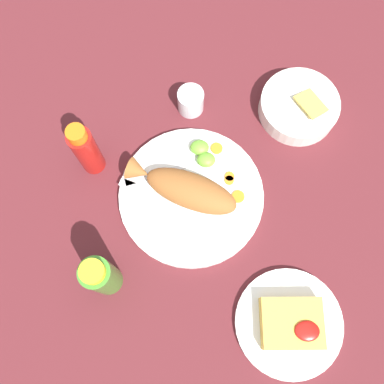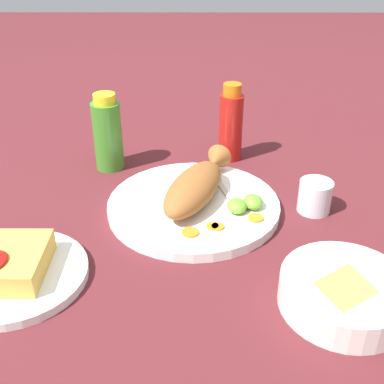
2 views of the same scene
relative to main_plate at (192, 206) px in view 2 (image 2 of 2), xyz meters
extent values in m
plane|color=#561E23|center=(0.00, 0.00, -0.01)|extent=(4.00, 4.00, 0.00)
cylinder|color=white|center=(0.00, 0.00, 0.00)|extent=(0.31, 0.31, 0.02)
ellipsoid|color=#935628|center=(0.00, 0.00, 0.04)|extent=(0.21, 0.15, 0.06)
cone|color=#935628|center=(-0.11, 0.04, 0.04)|extent=(0.06, 0.06, 0.05)
cube|color=silver|center=(-0.04, -0.02, 0.01)|extent=(0.11, 0.05, 0.00)
cube|color=silver|center=(-0.12, 0.02, 0.01)|extent=(0.07, 0.04, 0.00)
cube|color=silver|center=(-0.02, 0.06, 0.01)|extent=(0.11, 0.04, 0.00)
cube|color=silver|center=(-0.11, 0.04, 0.01)|extent=(0.07, 0.04, 0.00)
cylinder|color=orange|center=(0.10, -0.01, 0.01)|extent=(0.03, 0.03, 0.00)
cylinder|color=orange|center=(0.08, 0.04, 0.01)|extent=(0.02, 0.02, 0.00)
cylinder|color=orange|center=(0.08, 0.03, 0.01)|extent=(0.02, 0.02, 0.00)
cylinder|color=orange|center=(0.06, 0.11, 0.01)|extent=(0.03, 0.03, 0.00)
ellipsoid|color=#6BB233|center=(0.03, 0.08, 0.02)|extent=(0.04, 0.03, 0.02)
ellipsoid|color=#6BB233|center=(0.02, 0.11, 0.02)|extent=(0.04, 0.04, 0.02)
cylinder|color=#B21914|center=(-0.22, 0.08, 0.06)|extent=(0.05, 0.05, 0.14)
cylinder|color=orange|center=(-0.22, 0.08, 0.15)|extent=(0.04, 0.04, 0.03)
cylinder|color=#3D8428|center=(-0.17, -0.18, 0.06)|extent=(0.06, 0.06, 0.14)
cylinder|color=yellow|center=(-0.17, -0.18, 0.14)|extent=(0.04, 0.04, 0.02)
cylinder|color=silver|center=(0.00, 0.22, 0.02)|extent=(0.06, 0.06, 0.06)
cylinder|color=white|center=(0.00, 0.22, 0.00)|extent=(0.05, 0.05, 0.03)
cylinder|color=white|center=(0.19, -0.26, 0.00)|extent=(0.21, 0.21, 0.01)
cube|color=gold|center=(0.19, -0.26, 0.02)|extent=(0.12, 0.10, 0.04)
cylinder|color=white|center=(0.25, 0.21, 0.01)|extent=(0.18, 0.18, 0.04)
cylinder|color=olive|center=(0.25, 0.21, 0.03)|extent=(0.15, 0.15, 0.02)
cube|color=gold|center=(0.28, 0.21, 0.04)|extent=(0.10, 0.10, 0.02)
camera|label=1|loc=(0.00, -0.26, 0.89)|focal=40.00mm
camera|label=2|loc=(0.75, 0.00, 0.46)|focal=45.00mm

